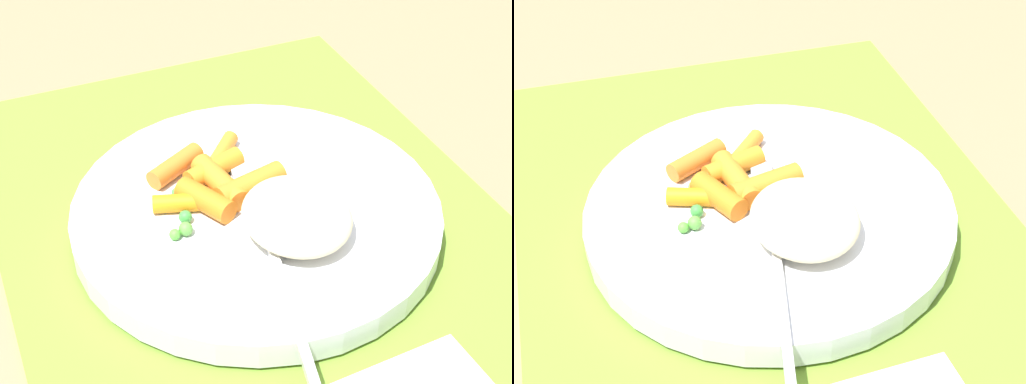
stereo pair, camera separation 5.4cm
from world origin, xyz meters
TOP-DOWN VIEW (x-y plane):
  - ground_plane at (0.00, 0.00)m, footprint 2.40×2.40m
  - placemat at (0.00, 0.00)m, footprint 0.51×0.36m
  - plate at (0.00, 0.00)m, footprint 0.27×0.27m
  - rice_mound at (-0.04, -0.01)m, footprint 0.08×0.07m
  - carrot_portion at (0.03, 0.02)m, footprint 0.10×0.10m
  - pea_scatter at (0.01, 0.02)m, footprint 0.08×0.09m
  - fork at (-0.04, 0.01)m, footprint 0.21×0.06m

SIDE VIEW (x-z plane):
  - ground_plane at x=0.00m, z-range 0.00..0.00m
  - placemat at x=0.00m, z-range 0.00..0.01m
  - plate at x=0.00m, z-range 0.01..0.03m
  - fork at x=-0.04m, z-range 0.03..0.03m
  - pea_scatter at x=0.01m, z-range 0.03..0.04m
  - carrot_portion at x=0.03m, z-range 0.02..0.04m
  - rice_mound at x=-0.04m, z-range 0.03..0.05m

